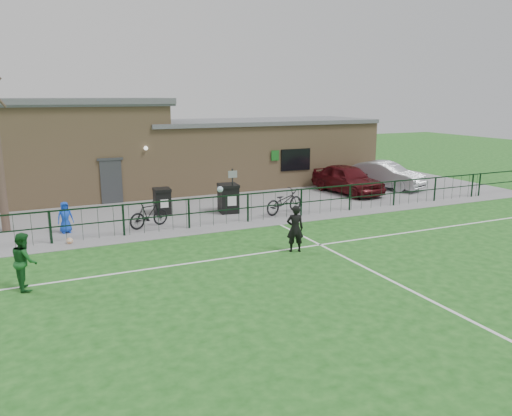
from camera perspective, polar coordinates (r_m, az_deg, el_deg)
name	(u,v)px	position (r m, az deg, el deg)	size (l,w,h in m)	color
ground	(335,295)	(13.35, 9.05, -9.80)	(90.00, 90.00, 0.00)	#1A5418
paving_strip	(186,199)	(25.23, -8.02, 1.02)	(34.00, 13.00, 0.02)	gray
pitch_line_touch	(227,226)	(19.96, -3.33, -2.01)	(28.00, 0.10, 0.01)	white
pitch_line_mid	(268,252)	(16.61, 1.43, -5.06)	(28.00, 0.10, 0.01)	white
pitch_line_perp	(396,283)	(14.49, 15.75, -8.28)	(0.10, 16.00, 0.01)	white
perimeter_fence	(225,210)	(20.00, -3.56, -0.23)	(28.00, 0.10, 1.20)	black
wheelie_bin_left	(162,202)	(22.19, -10.67, 0.69)	(0.68, 0.77, 1.03)	black
wheelie_bin_right	(228,199)	(22.04, -3.19, 1.02)	(0.78, 0.88, 1.18)	black
sign_post	(233,192)	(21.60, -2.69, 1.89)	(0.06, 0.06, 2.00)	black
car_maroon	(347,179)	(26.80, 10.41, 3.29)	(1.79, 4.45, 1.52)	#4B0D12
car_silver	(385,175)	(28.80, 14.49, 3.69)	(1.55, 4.44, 1.46)	#AEB0B6
bicycle_d	(149,214)	(19.94, -12.14, -0.73)	(0.49, 1.72, 1.03)	black
bicycle_e	(284,201)	(21.82, 3.24, 0.76)	(0.72, 2.05, 1.08)	black
spectator_child	(65,217)	(20.03, -20.97, -1.01)	(0.58, 0.38, 1.19)	blue
goalkeeper_kick	(293,227)	(16.56, 4.20, -2.21)	(2.01, 3.18, 1.86)	black
outfield_player	(24,261)	(14.69, -24.95, -5.52)	(0.76, 0.59, 1.56)	#185622
ball_ground	(70,241)	(18.64, -20.52, -3.53)	(0.23, 0.23, 0.23)	white
clubhouse	(153,150)	(27.54, -11.73, 6.52)	(24.25, 5.40, 4.96)	tan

